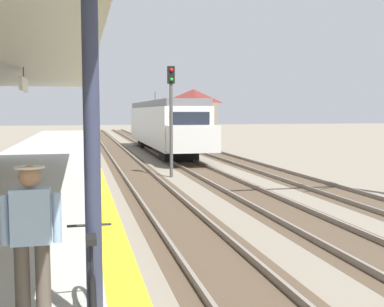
{
  "coord_description": "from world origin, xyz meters",
  "views": [
    {
      "loc": [
        -0.76,
        -0.21,
        3.1
      ],
      "look_at": [
        1.83,
        10.63,
        2.1
      ],
      "focal_mm": 43.81,
      "sensor_mm": 36.0,
      "label": 1
    }
  ],
  "objects_px": {
    "commuter_person": "(32,238)",
    "distant_trackside_house": "(193,110)",
    "approaching_train": "(164,124)",
    "bicycle_beside_commuter": "(91,290)",
    "rail_signal_post": "(171,110)"
  },
  "relations": [
    {
      "from": "commuter_person",
      "to": "distant_trackside_house",
      "type": "bearing_deg",
      "value": 75.0
    },
    {
      "from": "approaching_train",
      "to": "distant_trackside_house",
      "type": "relative_size",
      "value": 2.97
    },
    {
      "from": "approaching_train",
      "to": "distant_trackside_house",
      "type": "bearing_deg",
      "value": 72.72
    },
    {
      "from": "commuter_person",
      "to": "bicycle_beside_commuter",
      "type": "distance_m",
      "value": 0.8
    },
    {
      "from": "commuter_person",
      "to": "distant_trackside_house",
      "type": "relative_size",
      "value": 0.25
    },
    {
      "from": "distant_trackside_house",
      "to": "commuter_person",
      "type": "bearing_deg",
      "value": -105.0
    },
    {
      "from": "commuter_person",
      "to": "bicycle_beside_commuter",
      "type": "xyz_separation_m",
      "value": [
        0.57,
        -0.11,
        -0.55
      ]
    },
    {
      "from": "approaching_train",
      "to": "bicycle_beside_commuter",
      "type": "bearing_deg",
      "value": -101.34
    },
    {
      "from": "bicycle_beside_commuter",
      "to": "distant_trackside_house",
      "type": "bearing_deg",
      "value": 75.52
    },
    {
      "from": "distant_trackside_house",
      "to": "bicycle_beside_commuter",
      "type": "bearing_deg",
      "value": -104.48
    },
    {
      "from": "approaching_train",
      "to": "distant_trackside_house",
      "type": "distance_m",
      "value": 34.24
    },
    {
      "from": "rail_signal_post",
      "to": "bicycle_beside_commuter",
      "type": "bearing_deg",
      "value": -103.57
    },
    {
      "from": "approaching_train",
      "to": "rail_signal_post",
      "type": "distance_m",
      "value": 13.14
    },
    {
      "from": "distant_trackside_house",
      "to": "rail_signal_post",
      "type": "bearing_deg",
      "value": -104.82
    },
    {
      "from": "commuter_person",
      "to": "distant_trackside_house",
      "type": "xyz_separation_m",
      "value": [
        16.73,
        62.42,
        1.5
      ]
    }
  ]
}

